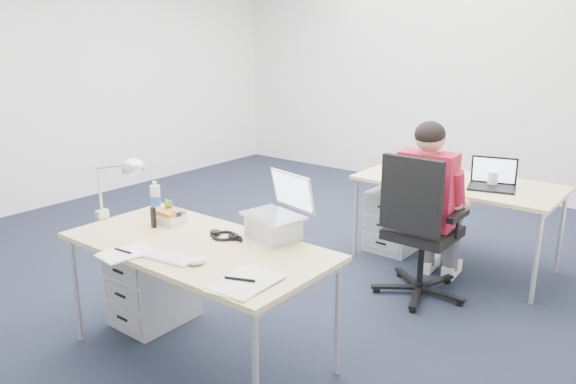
{
  "coord_description": "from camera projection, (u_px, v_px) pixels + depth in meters",
  "views": [
    {
      "loc": [
        2.92,
        -3.2,
        1.9
      ],
      "look_at": [
        0.64,
        -0.29,
        0.85
      ],
      "focal_mm": 35.0,
      "sensor_mm": 36.0,
      "label": 1
    }
  ],
  "objects": [
    {
      "name": "floor",
      "position": [
        249.0,
        270.0,
        4.68
      ],
      "size": [
        7.0,
        7.0,
        0.0
      ],
      "primitive_type": "plane",
      "color": "black",
      "rests_on": "ground"
    },
    {
      "name": "room",
      "position": [
        244.0,
        59.0,
        4.21
      ],
      "size": [
        6.02,
        7.02,
        2.8
      ],
      "color": "silver",
      "rests_on": "ground"
    },
    {
      "name": "desk_near",
      "position": [
        197.0,
        251.0,
        3.25
      ],
      "size": [
        1.6,
        0.8,
        0.73
      ],
      "color": "tan",
      "rests_on": "ground"
    },
    {
      "name": "desk_far",
      "position": [
        458.0,
        187.0,
        4.61
      ],
      "size": [
        1.6,
        0.8,
        0.73
      ],
      "color": "tan",
      "rests_on": "ground"
    },
    {
      "name": "office_chair",
      "position": [
        419.0,
        256.0,
        4.14
      ],
      "size": [
        0.69,
        0.69,
        1.09
      ],
      "rotation": [
        0.0,
        0.0,
        -0.01
      ],
      "color": "black",
      "rests_on": "ground"
    },
    {
      "name": "seated_person",
      "position": [
        432.0,
        206.0,
        4.19
      ],
      "size": [
        0.42,
        0.72,
        1.3
      ],
      "rotation": [
        0.0,
        0.0,
        0.08
      ],
      "color": "#A8182E",
      "rests_on": "ground"
    },
    {
      "name": "drawer_pedestal_near",
      "position": [
        153.0,
        283.0,
        3.79
      ],
      "size": [
        0.4,
        0.5,
        0.55
      ],
      "primitive_type": "cube",
      "color": "#B0B3B5",
      "rests_on": "ground"
    },
    {
      "name": "drawer_pedestal_far",
      "position": [
        396.0,
        219.0,
        5.08
      ],
      "size": [
        0.4,
        0.5,
        0.55
      ],
      "primitive_type": "cube",
      "color": "#B0B3B5",
      "rests_on": "ground"
    },
    {
      "name": "silver_laptop",
      "position": [
        273.0,
        208.0,
        3.28
      ],
      "size": [
        0.4,
        0.35,
        0.37
      ],
      "primitive_type": null,
      "rotation": [
        0.0,
        0.0,
        -0.22
      ],
      "color": "silver",
      "rests_on": "desk_near"
    },
    {
      "name": "wireless_keyboard",
      "position": [
        170.0,
        258.0,
        3.01
      ],
      "size": [
        0.31,
        0.16,
        0.01
      ],
      "primitive_type": "cube",
      "rotation": [
        0.0,
        0.0,
        0.15
      ],
      "color": "white",
      "rests_on": "desk_near"
    },
    {
      "name": "computer_mouse",
      "position": [
        198.0,
        261.0,
        2.94
      ],
      "size": [
        0.08,
        0.11,
        0.04
      ],
      "primitive_type": "ellipsoid",
      "rotation": [
        0.0,
        0.0,
        -0.19
      ],
      "color": "white",
      "rests_on": "desk_near"
    },
    {
      "name": "headphones",
      "position": [
        224.0,
        235.0,
        3.33
      ],
      "size": [
        0.22,
        0.18,
        0.03
      ],
      "primitive_type": null,
      "rotation": [
        0.0,
        0.0,
        0.16
      ],
      "color": "black",
      "rests_on": "desk_near"
    },
    {
      "name": "can_koozie",
      "position": [
        177.0,
        217.0,
        3.55
      ],
      "size": [
        0.07,
        0.07,
        0.1
      ],
      "primitive_type": "cylinder",
      "rotation": [
        0.0,
        0.0,
        -0.13
      ],
      "color": "#121939",
      "rests_on": "desk_near"
    },
    {
      "name": "water_bottle",
      "position": [
        155.0,
        197.0,
        3.76
      ],
      "size": [
        0.07,
        0.07,
        0.22
      ],
      "primitive_type": "cylinder",
      "rotation": [
        0.0,
        0.0,
        0.07
      ],
      "color": "silver",
      "rests_on": "desk_near"
    },
    {
      "name": "bear_figurine",
      "position": [
        169.0,
        210.0,
        3.62
      ],
      "size": [
        0.08,
        0.07,
        0.14
      ],
      "primitive_type": null,
      "rotation": [
        0.0,
        0.0,
        -0.14
      ],
      "color": "#3D7E21",
      "rests_on": "desk_near"
    },
    {
      "name": "book_stack",
      "position": [
        169.0,
        216.0,
        3.58
      ],
      "size": [
        0.23,
        0.21,
        0.08
      ],
      "primitive_type": "cube",
      "rotation": [
        0.0,
        0.0,
        -0.44
      ],
      "color": "silver",
      "rests_on": "desk_near"
    },
    {
      "name": "cordless_phone",
      "position": [
        153.0,
        217.0,
        3.49
      ],
      "size": [
        0.04,
        0.03,
        0.13
      ],
      "primitive_type": "cube",
      "rotation": [
        0.0,
        0.0,
        -0.17
      ],
      "color": "black",
      "rests_on": "desk_near"
    },
    {
      "name": "papers_left",
      "position": [
        125.0,
        253.0,
        3.09
      ],
      "size": [
        0.24,
        0.31,
        0.01
      ],
      "primitive_type": "cube",
      "rotation": [
        0.0,
        0.0,
        -0.21
      ],
      "color": "#F9FF93",
      "rests_on": "desk_near"
    },
    {
      "name": "papers_right",
      "position": [
        243.0,
        283.0,
        2.72
      ],
      "size": [
        0.26,
        0.36,
        0.01
      ],
      "primitive_type": "cube",
      "rotation": [
        0.0,
        0.0,
        0.08
      ],
      "color": "#F9FF93",
      "rests_on": "desk_near"
    },
    {
      "name": "sunglasses",
      "position": [
        236.0,
        238.0,
        3.28
      ],
      "size": [
        0.11,
        0.06,
        0.02
      ],
      "primitive_type": null,
      "rotation": [
        0.0,
        0.0,
        -0.07
      ],
      "color": "black",
      "rests_on": "desk_near"
    },
    {
      "name": "desk_lamp",
      "position": [
        113.0,
        187.0,
        3.53
      ],
      "size": [
        0.44,
        0.21,
        0.47
      ],
      "primitive_type": null,
      "rotation": [
        0.0,
        0.0,
        0.16
      ],
      "color": "silver",
      "rests_on": "desk_near"
    },
    {
      "name": "dark_laptop",
      "position": [
        493.0,
        173.0,
        4.33
      ],
      "size": [
        0.42,
        0.41,
        0.25
      ],
      "primitive_type": null,
      "rotation": [
        0.0,
        0.0,
        0.25
      ],
      "color": "black",
      "rests_on": "desk_far"
    },
    {
      "name": "far_cup",
      "position": [
        493.0,
        179.0,
        4.44
      ],
      "size": [
        0.09,
        0.09,
        0.11
      ],
      "primitive_type": "cylinder",
      "rotation": [
        0.0,
        0.0,
        -0.18
      ],
      "color": "white",
      "rests_on": "desk_far"
    },
    {
      "name": "far_papers",
      "position": [
        404.0,
        169.0,
        4.97
      ],
      "size": [
        0.32,
        0.37,
        0.01
      ],
      "primitive_type": "cube",
      "rotation": [
        0.0,
        0.0,
        0.42
      ],
      "color": "white",
      "rests_on": "desk_far"
    }
  ]
}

